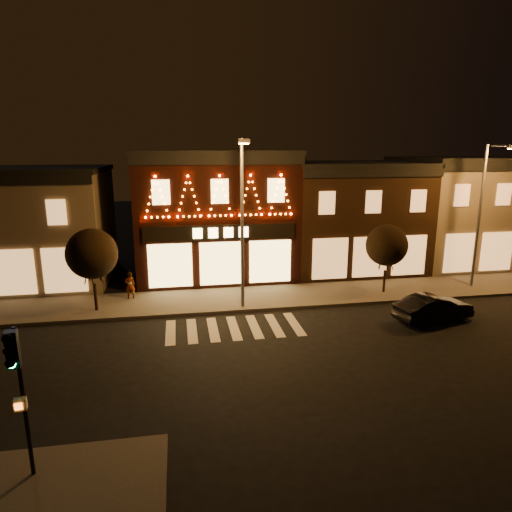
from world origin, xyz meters
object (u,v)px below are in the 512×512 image
object	(u,v)px
streetlamp_mid	(242,212)
pedestrian	(130,285)
traffic_signal_near	(18,375)
dark_sedan	(433,308)

from	to	relation	value
streetlamp_mid	pedestrian	bearing A→B (deg)	152.25
pedestrian	traffic_signal_near	bearing A→B (deg)	67.20
dark_sedan	pedestrian	size ratio (longest dim) A/B	2.61
streetlamp_mid	dark_sedan	bearing A→B (deg)	-23.54
traffic_signal_near	streetlamp_mid	distance (m)	13.81
streetlamp_mid	dark_sedan	xyz separation A→B (m)	(9.14, -3.12, -4.62)
traffic_signal_near	dark_sedan	xyz separation A→B (m)	(16.37, 8.44, -2.37)
traffic_signal_near	pedestrian	size ratio (longest dim) A/B	2.65
traffic_signal_near	pedestrian	world-z (taller)	traffic_signal_near
streetlamp_mid	pedestrian	size ratio (longest dim) A/B	5.66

